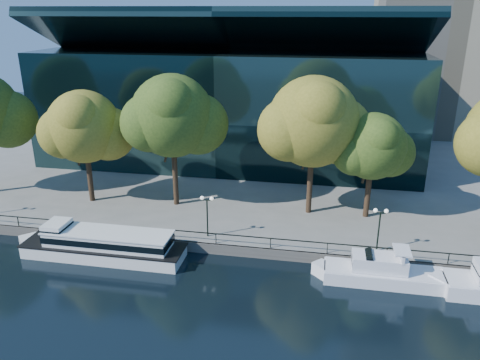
% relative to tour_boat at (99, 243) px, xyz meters
% --- Properties ---
extents(ground, '(160.00, 160.00, 0.00)m').
position_rel_tour_boat_xyz_m(ground, '(10.18, -0.72, -1.30)').
color(ground, black).
rests_on(ground, ground).
extents(promenade, '(90.00, 67.08, 1.00)m').
position_rel_tour_boat_xyz_m(promenade, '(10.18, 35.65, -0.80)').
color(promenade, slate).
rests_on(promenade, ground).
extents(railing, '(88.20, 0.08, 0.99)m').
position_rel_tour_boat_xyz_m(railing, '(10.18, 2.53, 0.64)').
color(railing, black).
rests_on(railing, promenade).
extents(convention_building, '(50.00, 24.57, 21.43)m').
position_rel_tour_boat_xyz_m(convention_building, '(6.18, 31.07, 7.20)').
color(convention_building, black).
rests_on(convention_building, ground).
extents(tour_boat, '(16.13, 3.60, 3.06)m').
position_rel_tour_boat_xyz_m(tour_boat, '(0.00, 0.00, 0.00)').
color(tour_boat, white).
rests_on(tour_boat, ground).
extents(cruiser_near, '(10.74, 2.77, 3.11)m').
position_rel_tour_boat_xyz_m(cruiser_near, '(24.38, 0.27, -0.33)').
color(cruiser_near, white).
rests_on(cruiser_near, ground).
extents(tree_1, '(9.68, 7.94, 12.29)m').
position_rel_tour_boat_xyz_m(tree_1, '(-5.62, 9.90, 7.95)').
color(tree_1, black).
rests_on(tree_1, promenade).
extents(tree_2, '(10.75, 8.81, 14.11)m').
position_rel_tour_boat_xyz_m(tree_2, '(3.97, 10.63, 9.32)').
color(tree_2, black).
rests_on(tree_2, promenade).
extents(tree_3, '(11.30, 9.26, 14.21)m').
position_rel_tour_boat_xyz_m(tree_3, '(18.32, 11.06, 9.19)').
color(tree_3, black).
rests_on(tree_3, promenade).
extents(tree_4, '(8.25, 6.77, 10.80)m').
position_rel_tour_boat_xyz_m(tree_4, '(24.14, 11.07, 7.05)').
color(tree_4, black).
rests_on(tree_4, promenade).
extents(lamp_1, '(1.26, 0.36, 4.03)m').
position_rel_tour_boat_xyz_m(lamp_1, '(9.08, 3.78, 2.68)').
color(lamp_1, black).
rests_on(lamp_1, promenade).
extents(lamp_2, '(1.26, 0.36, 4.03)m').
position_rel_tour_boat_xyz_m(lamp_2, '(24.48, 3.78, 2.68)').
color(lamp_2, black).
rests_on(lamp_2, promenade).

